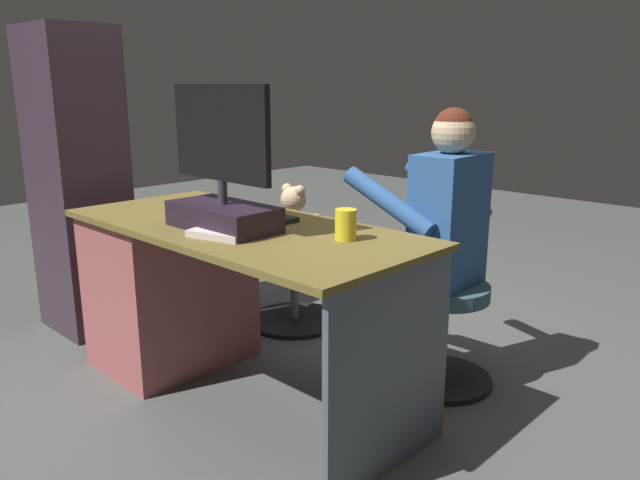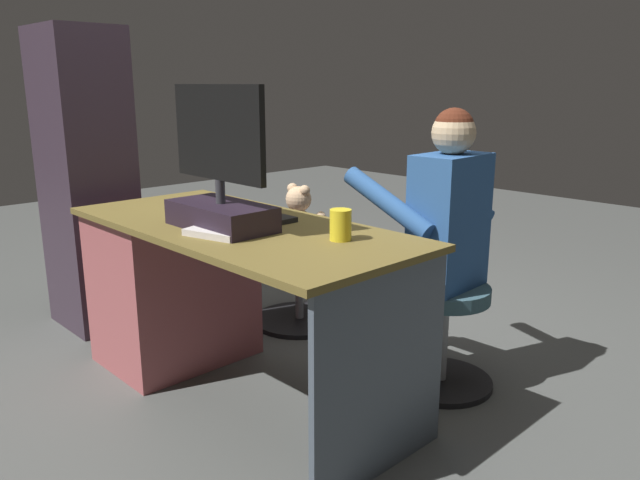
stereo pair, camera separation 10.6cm
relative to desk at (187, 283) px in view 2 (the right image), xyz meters
The scene contains 13 objects.
ground_plane 0.66m from the desk, 139.51° to the right, with size 10.00×10.00×0.00m, color #4E504E.
desk is the anchor object (origin of this frame).
monitor 0.65m from the desk, 168.34° to the left, with size 0.52×0.22×0.53m.
keyboard 0.49m from the desk, 160.38° to the right, with size 0.42×0.14×0.02m, color black.
computer_mouse 0.37m from the desk, 98.27° to the right, with size 0.06×0.10×0.04m, color #2B252D.
cup 0.95m from the desk, behind, with size 0.08×0.08×0.11m, color yellow.
tv_remote 0.40m from the desk, behind, with size 0.04×0.15×0.02m, color black.
notebook_binder 0.60m from the desk, 169.95° to the left, with size 0.22×0.30×0.02m, color silver.
office_chair_teddy 0.71m from the desk, 87.86° to the right, with size 0.50×0.50×0.44m.
teddy_bear 0.74m from the desk, 87.89° to the right, with size 0.22×0.22×0.31m.
visitor_chair 1.14m from the desk, 144.36° to the right, with size 0.44×0.44×0.44m.
person 1.11m from the desk, 141.77° to the right, with size 0.50×0.49×1.16m.
equipment_rack 0.88m from the desk, ahead, with size 0.44×0.36×1.52m, color #342834.
Camera 2 is at (-1.90, 1.73, 1.25)m, focal length 34.62 mm.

